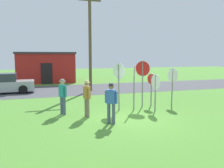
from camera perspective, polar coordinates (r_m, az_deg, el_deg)
name	(u,v)px	position (r m, az deg, el deg)	size (l,w,h in m)	color
ground_plane	(128,120)	(10.69, 3.92, -8.64)	(80.00, 80.00, 0.00)	#518E33
street_asphalt	(85,89)	(20.14, -6.52, -1.23)	(60.00, 6.40, 0.01)	#4C4C51
building_background	(46,67)	(26.20, -15.82, 3.99)	(6.02, 4.08, 3.21)	#B2231E
utility_pole	(90,40)	(19.08, -5.37, 10.54)	(1.80, 0.24, 7.76)	brown
parked_car_on_street	(4,84)	(19.73, -24.86, -0.01)	(4.34, 2.09, 1.51)	#A5A8AD
stop_sign_center_cluster	(156,86)	(12.29, 10.56, -0.44)	(0.07, 0.86, 1.93)	slate
stop_sign_tallest	(119,78)	(12.09, 1.66, 1.50)	(0.42, 0.75, 2.49)	slate
stop_sign_rear_right	(143,75)	(13.04, 7.46, 2.21)	(0.63, 0.64, 2.59)	slate
stop_sign_leaning_right	(134,81)	(12.21, 5.38, 0.84)	(0.32, 0.54, 2.38)	slate
stop_sign_leaning_left	(173,80)	(13.90, 14.54, 1.03)	(0.18, 0.83, 2.17)	slate
stop_sign_rear_left	(151,84)	(13.49, 9.55, -0.03)	(0.21, 0.62, 1.86)	slate
person_in_teal	(63,95)	(11.62, -11.92, -2.54)	(0.37, 0.51, 1.74)	#4C5670
person_on_left	(111,101)	(9.80, -0.21, -4.16)	(0.46, 0.40, 1.74)	#4C5670
person_in_blue	(87,96)	(10.96, -6.15, -3.01)	(0.31, 0.56, 1.74)	#7A6B56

